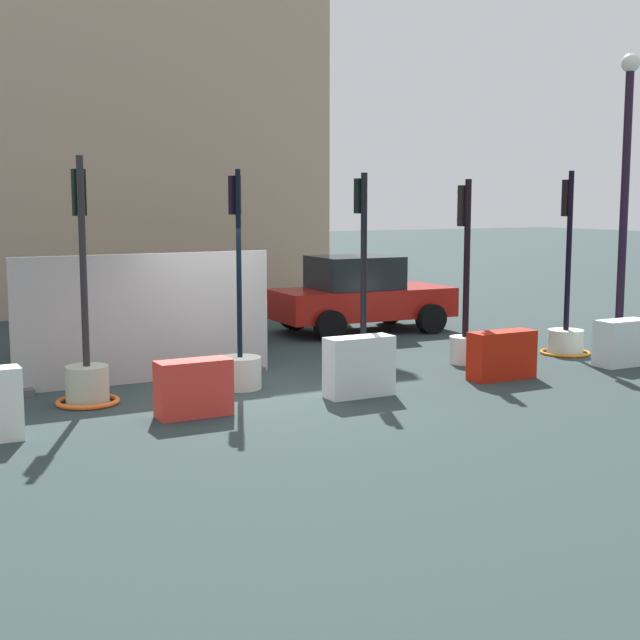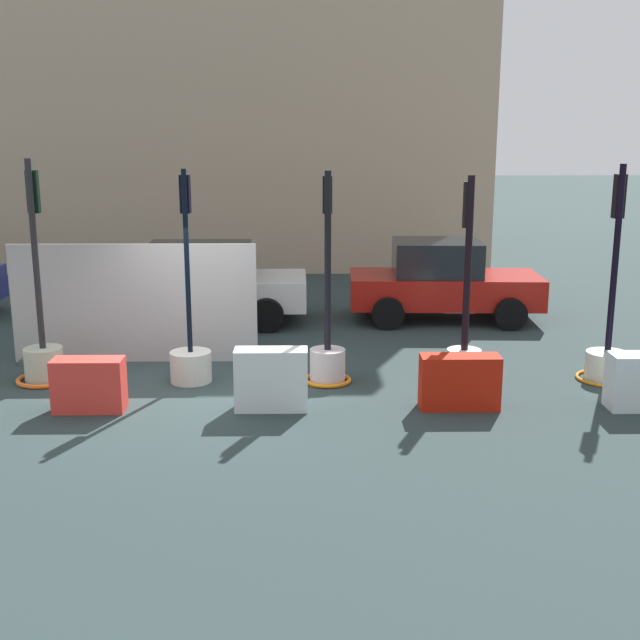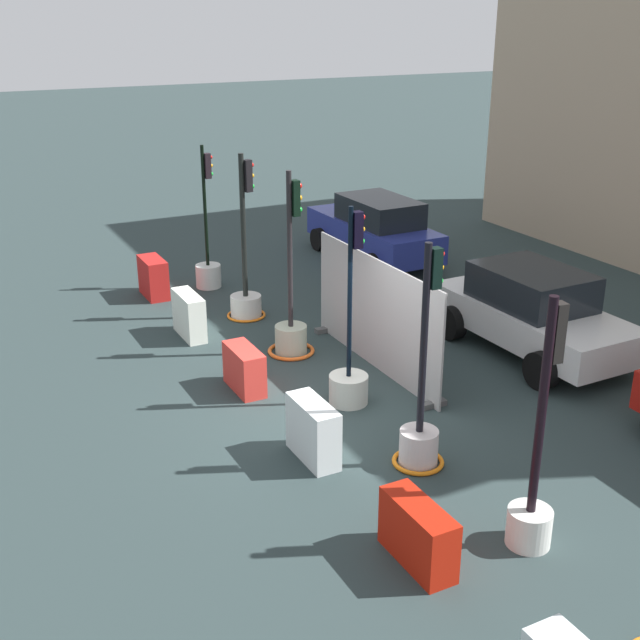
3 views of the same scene
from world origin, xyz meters
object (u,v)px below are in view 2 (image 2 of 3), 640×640
traffic_light_6 (608,348)px  car_red_compact (442,281)px  construction_barrier_4 (460,382)px  traffic_light_3 (190,348)px  traffic_light_5 (465,334)px  traffic_light_2 (43,347)px  traffic_light_4 (328,346)px  construction_barrier_2 (89,385)px  car_white_van (204,283)px  construction_barrier_3 (271,379)px

traffic_light_6 → car_red_compact: size_ratio=0.85×
construction_barrier_4 → car_red_compact: size_ratio=0.28×
traffic_light_3 → traffic_light_5: 4.44m
traffic_light_2 → construction_barrier_4: bearing=-12.2°
traffic_light_4 → car_red_compact: size_ratio=0.83×
construction_barrier_2 → construction_barrier_4: construction_barrier_4 is taller
construction_barrier_2 → car_white_van: bearing=80.0°
traffic_light_5 → traffic_light_2: bearing=-179.6°
traffic_light_3 → traffic_light_4: 2.21m
traffic_light_6 → construction_barrier_3: size_ratio=3.29×
traffic_light_5 → traffic_light_6: size_ratio=0.95×
traffic_light_5 → construction_barrier_3: 3.42m
traffic_light_6 → construction_barrier_4: 2.97m
traffic_light_5 → construction_barrier_4: 1.52m
construction_barrier_3 → construction_barrier_4: (2.74, 0.02, -0.06)m
construction_barrier_3 → traffic_light_4: bearing=57.0°
traffic_light_2 → traffic_light_3: bearing=-1.2°
traffic_light_3 → traffic_light_4: bearing=-1.5°
traffic_light_5 → construction_barrier_2: (-5.71, -1.48, -0.37)m
traffic_light_6 → construction_barrier_3: bearing=-165.9°
traffic_light_5 → traffic_light_3: bearing=-178.7°
traffic_light_3 → car_red_compact: bearing=42.4°
traffic_light_3 → construction_barrier_3: size_ratio=3.22×
car_red_compact → traffic_light_5: bearing=-94.3°
traffic_light_2 → traffic_light_6: size_ratio=1.02×
traffic_light_2 → traffic_light_6: (9.11, -0.06, -0.02)m
car_white_van → traffic_light_3: bearing=-86.0°
construction_barrier_2 → car_red_compact: 8.32m
traffic_light_6 → construction_barrier_2: traffic_light_6 is taller
construction_barrier_2 → traffic_light_6: bearing=9.7°
car_white_van → traffic_light_6: bearing=-30.9°
construction_barrier_3 → car_red_compact: size_ratio=0.26×
traffic_light_3 → construction_barrier_4: (4.10, -1.35, -0.16)m
car_white_van → car_red_compact: (5.05, 0.15, -0.01)m
traffic_light_2 → traffic_light_5: 6.81m
traffic_light_3 → traffic_light_6: 6.74m
traffic_light_3 → traffic_light_4: size_ratio=1.01×
construction_barrier_2 → construction_barrier_3: construction_barrier_3 is taller
traffic_light_4 → construction_barrier_4: 2.30m
traffic_light_3 → traffic_light_6: traffic_light_6 is taller
traffic_light_3 → construction_barrier_2: traffic_light_3 is taller
construction_barrier_3 → car_white_van: 5.81m
car_red_compact → traffic_light_3: bearing=-137.6°
construction_barrier_4 → car_red_compact: (0.66, 5.69, 0.43)m
traffic_light_6 → construction_barrier_4: size_ratio=3.01×
traffic_light_5 → car_white_van: size_ratio=0.78×
construction_barrier_2 → construction_barrier_3: (2.63, 0.01, 0.06)m
traffic_light_2 → traffic_light_5: bearing=0.4°
construction_barrier_2 → car_white_van: 5.68m
construction_barrier_3 → car_white_van: car_white_van is taller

